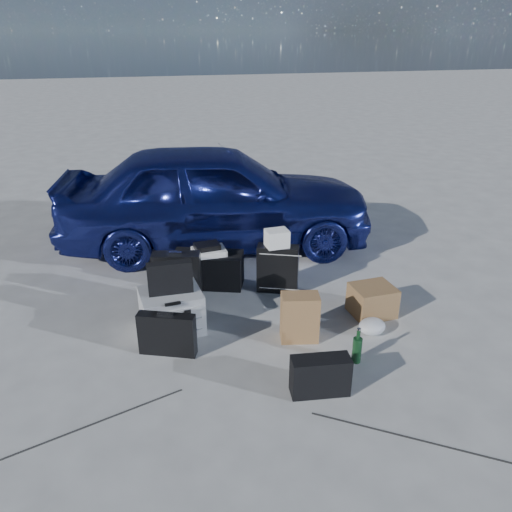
{
  "coord_description": "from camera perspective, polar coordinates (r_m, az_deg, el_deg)",
  "views": [
    {
      "loc": [
        -0.89,
        -3.44,
        2.6
      ],
      "look_at": [
        0.23,
        0.85,
        0.59
      ],
      "focal_mm": 35.0,
      "sensor_mm": 36.0,
      "label": 1
    }
  ],
  "objects": [
    {
      "name": "briefcase",
      "position": [
        4.44,
        -10.13,
        -8.8
      ],
      "size": [
        0.51,
        0.3,
        0.39
      ],
      "primitive_type": "cube",
      "rotation": [
        0.0,
        0.0,
        -0.39
      ],
      "color": "black",
      "rests_on": "ground"
    },
    {
      "name": "laptop_bag",
      "position": [
        4.59,
        -9.8,
        -2.47
      ],
      "size": [
        0.41,
        0.1,
        0.3
      ],
      "primitive_type": "cube",
      "rotation": [
        0.0,
        0.0,
        -0.01
      ],
      "color": "black",
      "rests_on": "pelican_case"
    },
    {
      "name": "flat_box_white",
      "position": [
        5.43,
        -5.39,
        0.51
      ],
      "size": [
        0.36,
        0.28,
        0.06
      ],
      "primitive_type": "cube",
      "rotation": [
        0.0,
        0.0,
        0.04
      ],
      "color": "white",
      "rests_on": "duffel_bag"
    },
    {
      "name": "white_carton",
      "position": [
        5.21,
        2.41,
        2.03
      ],
      "size": [
        0.24,
        0.19,
        0.18
      ],
      "primitive_type": "cube",
      "rotation": [
        0.0,
        0.0,
        0.05
      ],
      "color": "white",
      "rests_on": "suitcase_right"
    },
    {
      "name": "flat_box_black",
      "position": [
        5.42,
        -5.62,
        1.11
      ],
      "size": [
        0.28,
        0.22,
        0.06
      ],
      "primitive_type": "cube",
      "rotation": [
        0.0,
        0.0,
        0.12
      ],
      "color": "black",
      "rests_on": "flat_box_white"
    },
    {
      "name": "duffel_bag",
      "position": [
        5.54,
        -5.49,
        -1.53
      ],
      "size": [
        0.82,
        0.56,
        0.38
      ],
      "primitive_type": "cube",
      "rotation": [
        0.0,
        0.0,
        -0.35
      ],
      "color": "black",
      "rests_on": "ground"
    },
    {
      "name": "pelican_case",
      "position": [
        4.77,
        -9.62,
        -6.19
      ],
      "size": [
        0.59,
        0.5,
        0.4
      ],
      "primitive_type": "cube",
      "rotation": [
        0.0,
        0.0,
        0.1
      ],
      "color": "#ABADB0",
      "rests_on": "ground"
    },
    {
      "name": "suitcase_left",
      "position": [
        5.06,
        -8.95,
        -2.91
      ],
      "size": [
        0.5,
        0.27,
        0.61
      ],
      "primitive_type": "cube",
      "rotation": [
        0.0,
        0.0,
        -0.23
      ],
      "color": "black",
      "rests_on": "ground"
    },
    {
      "name": "cardboard_box",
      "position": [
        5.11,
        13.14,
        -4.96
      ],
      "size": [
        0.42,
        0.37,
        0.3
      ],
      "primitive_type": "cube",
      "rotation": [
        0.0,
        0.0,
        0.05
      ],
      "color": "olive",
      "rests_on": "ground"
    },
    {
      "name": "kraft_bag",
      "position": [
        4.57,
        5.01,
        -7.0
      ],
      "size": [
        0.38,
        0.27,
        0.45
      ],
      "primitive_type": "cube",
      "rotation": [
        0.0,
        0.0,
        -0.22
      ],
      "color": "#9F7645",
      "rests_on": "ground"
    },
    {
      "name": "messenger_bag",
      "position": [
        4.0,
        7.35,
        -13.41
      ],
      "size": [
        0.48,
        0.23,
        0.32
      ],
      "primitive_type": "cube",
      "rotation": [
        0.0,
        0.0,
        -0.13
      ],
      "color": "black",
      "rests_on": "ground"
    },
    {
      "name": "suitcase_right",
      "position": [
        5.36,
        2.49,
        -1.46
      ],
      "size": [
        0.47,
        0.32,
        0.53
      ],
      "primitive_type": "cube",
      "rotation": [
        0.0,
        0.0,
        -0.4
      ],
      "color": "black",
      "rests_on": "ground"
    },
    {
      "name": "plastic_bag",
      "position": [
        4.84,
        13.11,
        -7.83
      ],
      "size": [
        0.32,
        0.29,
        0.15
      ],
      "primitive_type": "ellipsoid",
      "rotation": [
        0.0,
        0.0,
        0.31
      ],
      "color": "silver",
      "rests_on": "ground"
    },
    {
      "name": "ground",
      "position": [
        4.4,
        -0.11,
        -11.84
      ],
      "size": [
        60.0,
        60.0,
        0.0
      ],
      "primitive_type": "plane",
      "color": "beige",
      "rests_on": "ground"
    },
    {
      "name": "car",
      "position": [
        6.44,
        -4.59,
        6.87
      ],
      "size": [
        4.13,
        2.15,
        1.34
      ],
      "primitive_type": "imported",
      "rotation": [
        0.0,
        0.0,
        1.42
      ],
      "color": "navy",
      "rests_on": "ground"
    },
    {
      "name": "green_bottle",
      "position": [
        4.38,
        11.5,
        -10.04
      ],
      "size": [
        0.1,
        0.1,
        0.32
      ],
      "primitive_type": "cylinder",
      "rotation": [
        0.0,
        0.0,
        0.29
      ],
      "color": "#113418",
      "rests_on": "ground"
    }
  ]
}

